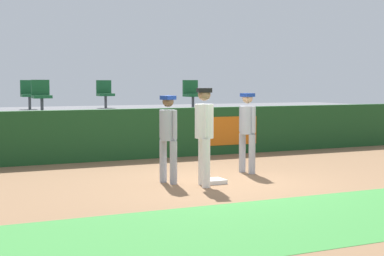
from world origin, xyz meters
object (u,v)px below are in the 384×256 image
object	(u,v)px
seat_front_right	(192,93)
seat_front_left	(41,94)
first_base	(214,181)
seat_back_center	(105,92)
player_fielder_home	(204,130)
player_coach_visitor	(247,127)
player_runner_visitor	(168,133)
seat_back_left	(29,93)

from	to	relation	value
seat_front_right	seat_front_left	xyz separation A→B (m)	(-4.31, -0.00, -0.00)
first_base	seat_back_center	xyz separation A→B (m)	(-0.00, 7.31, 1.61)
player_fielder_home	player_coach_visitor	size ratio (longest dim) A/B	1.07
player_runner_visitor	seat_front_left	size ratio (longest dim) A/B	2.01
player_runner_visitor	seat_back_center	size ratio (longest dim) A/B	2.01
first_base	player_coach_visitor	distance (m)	1.78
player_fielder_home	player_runner_visitor	xyz separation A→B (m)	(-0.50, 0.57, -0.08)
seat_back_center	player_coach_visitor	bearing A→B (deg)	-79.09
seat_back_center	seat_front_left	distance (m)	2.87
player_fielder_home	seat_front_right	world-z (taller)	seat_front_right
seat_front_right	seat_back_left	distance (m)	4.69
seat_front_left	player_runner_visitor	bearing A→B (deg)	-74.26
first_base	seat_back_center	distance (m)	7.48
first_base	seat_front_right	distance (m)	6.10
seat_back_center	seat_back_left	xyz separation A→B (m)	(-2.25, -0.00, -0.00)
seat_back_center	seat_front_right	size ratio (longest dim) A/B	1.00
seat_front_left	seat_back_left	size ratio (longest dim) A/B	1.00
seat_front_left	player_coach_visitor	bearing A→B (deg)	-53.20
player_fielder_home	seat_front_left	bearing A→B (deg)	-147.66
seat_front_right	seat_back_left	size ratio (longest dim) A/B	1.00
seat_front_right	player_runner_visitor	bearing A→B (deg)	-119.19
player_runner_visitor	seat_front_left	world-z (taller)	seat_front_left
seat_back_center	seat_front_right	xyz separation A→B (m)	(2.08, -1.80, 0.00)
player_runner_visitor	seat_back_center	bearing A→B (deg)	154.85
player_coach_visitor	player_fielder_home	bearing A→B (deg)	-68.13
seat_back_center	player_fielder_home	bearing A→B (deg)	-92.22
seat_front_left	seat_back_left	world-z (taller)	same
player_coach_visitor	seat_front_right	distance (m)	4.77
seat_front_right	seat_back_left	xyz separation A→B (m)	(-4.33, 1.80, -0.00)
first_base	player_fielder_home	distance (m)	1.08
player_runner_visitor	seat_front_left	bearing A→B (deg)	177.07
first_base	seat_front_right	xyz separation A→B (m)	(2.08, 5.51, 1.61)
seat_back_center	seat_back_left	bearing A→B (deg)	-180.00
player_fielder_home	seat_back_left	xyz separation A→B (m)	(-1.96, 7.50, 0.58)
player_coach_visitor	seat_front_right	world-z (taller)	seat_front_right
player_fielder_home	seat_back_center	distance (m)	7.53
seat_front_right	seat_front_left	distance (m)	4.31
first_base	seat_front_left	bearing A→B (deg)	112.11
player_fielder_home	seat_back_center	size ratio (longest dim) A/B	2.19
player_runner_visitor	player_fielder_home	bearing A→B (deg)	22.51
player_coach_visitor	seat_front_left	world-z (taller)	seat_front_left
player_coach_visitor	seat_back_left	distance (m)	7.36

